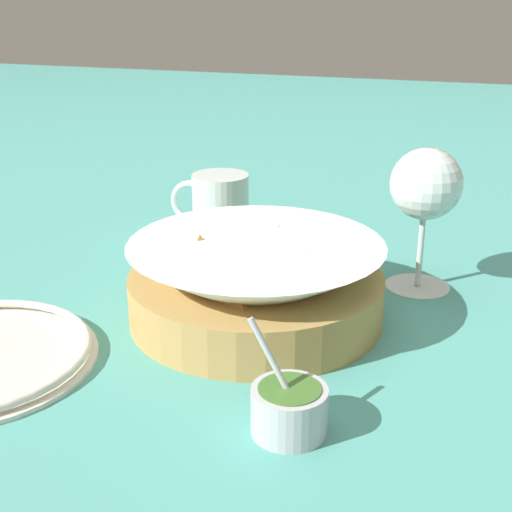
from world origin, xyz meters
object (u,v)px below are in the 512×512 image
at_px(food_basket, 256,285).
at_px(sauce_cup, 289,408).
at_px(beer_mug, 220,209).
at_px(wine_glass, 426,189).

distance_m(food_basket, sauce_cup, 0.21).
relative_size(food_basket, beer_mug, 2.34).
bearing_deg(sauce_cup, food_basket, -63.93).
bearing_deg(food_basket, wine_glass, -137.54).
height_order(food_basket, wine_glass, wine_glass).
bearing_deg(food_basket, beer_mug, -60.11).
bearing_deg(beer_mug, food_basket, 119.89).
relative_size(food_basket, wine_glass, 1.62).
bearing_deg(beer_mug, wine_glass, 162.76).
xyz_separation_m(wine_glass, beer_mug, (0.28, -0.09, -0.08)).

